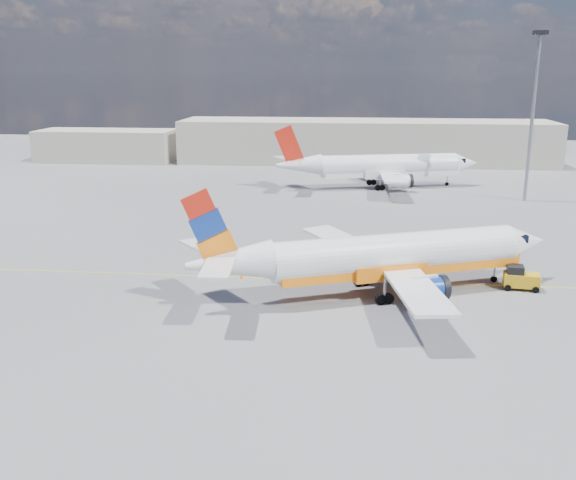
# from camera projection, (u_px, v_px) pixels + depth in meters

# --- Properties ---
(ground) EXTENTS (240.00, 240.00, 0.00)m
(ground) POSITION_uv_depth(u_px,v_px,m) (313.00, 291.00, 51.95)
(ground) COLOR #5A5A5F
(ground) RESTS_ON ground
(taxi_line) EXTENTS (70.00, 0.15, 0.01)m
(taxi_line) POSITION_uv_depth(u_px,v_px,m) (315.00, 280.00, 54.83)
(taxi_line) COLOR yellow
(taxi_line) RESTS_ON ground
(terminal_main) EXTENTS (70.00, 14.00, 8.00)m
(terminal_main) POSITION_uv_depth(u_px,v_px,m) (365.00, 142.00, 122.49)
(terminal_main) COLOR beige
(terminal_main) RESTS_ON ground
(terminal_annex) EXTENTS (26.00, 10.00, 6.00)m
(terminal_annex) POSITION_uv_depth(u_px,v_px,m) (107.00, 146.00, 124.80)
(terminal_annex) COLOR beige
(terminal_annex) RESTS_ON ground
(main_jet) EXTENTS (30.54, 23.06, 9.36)m
(main_jet) POSITION_uv_depth(u_px,v_px,m) (384.00, 256.00, 50.66)
(main_jet) COLOR white
(main_jet) RESTS_ON ground
(second_jet) EXTENTS (31.81, 24.29, 9.61)m
(second_jet) POSITION_uv_depth(u_px,v_px,m) (382.00, 167.00, 96.57)
(second_jet) COLOR white
(second_jet) RESTS_ON ground
(gse_tug) EXTENTS (2.96, 2.04, 1.98)m
(gse_tug) POSITION_uv_depth(u_px,v_px,m) (520.00, 278.00, 52.26)
(gse_tug) COLOR black
(gse_tug) RESTS_ON ground
(traffic_cone) EXTENTS (0.38, 0.38, 0.53)m
(traffic_cone) POSITION_uv_depth(u_px,v_px,m) (241.00, 276.00, 54.91)
(traffic_cone) COLOR white
(traffic_cone) RESTS_ON ground
(floodlight_mast) EXTENTS (1.62, 1.62, 22.21)m
(floodlight_mast) POSITION_uv_depth(u_px,v_px,m) (534.00, 101.00, 84.29)
(floodlight_mast) COLOR gray
(floodlight_mast) RESTS_ON ground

